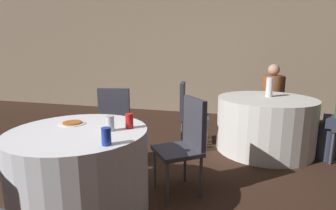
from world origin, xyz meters
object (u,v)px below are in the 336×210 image
at_px(table_near, 81,173).
at_px(pizza_plate_near, 72,123).
at_px(chair_far_west, 188,109).
at_px(bottle_far, 269,87).
at_px(soda_can_blue, 106,136).
at_px(chair_near_north, 113,121).
at_px(person_floral_shirt, 271,98).
at_px(chair_far_north, 272,99).
at_px(soda_can_silver, 110,123).
at_px(chair_near_northeast, 186,138).
at_px(table_far, 265,124).
at_px(soda_can_red, 129,121).

bearing_deg(table_near, pizza_plate_near, 136.23).
bearing_deg(chair_far_west, bottle_far, 95.18).
bearing_deg(chair_far_west, soda_can_blue, -12.20).
bearing_deg(chair_near_north, person_floral_shirt, -146.61).
relative_size(table_near, bottle_far, 4.14).
distance_m(chair_far_north, soda_can_silver, 3.38).
bearing_deg(soda_can_blue, chair_near_northeast, 65.31).
bearing_deg(person_floral_shirt, table_far, 90.00).
xyz_separation_m(chair_far_west, person_floral_shirt, (1.22, 1.04, 0.04)).
distance_m(table_far, chair_far_west, 1.09).
xyz_separation_m(chair_near_northeast, soda_can_red, (-0.40, -0.43, 0.25)).
bearing_deg(soda_can_blue, soda_can_red, 91.58).
distance_m(pizza_plate_near, soda_can_blue, 0.68).
bearing_deg(chair_far_north, chair_near_northeast, 77.52).
xyz_separation_m(chair_near_north, soda_can_blue, (0.58, -1.20, 0.25)).
bearing_deg(table_near, soda_can_blue, -32.19).
distance_m(table_near, chair_near_northeast, 0.99).
xyz_separation_m(soda_can_silver, bottle_far, (1.38, 2.05, 0.07)).
distance_m(chair_near_north, soda_can_blue, 1.36).
xyz_separation_m(table_far, person_floral_shirt, (0.16, 0.90, 0.22)).
bearing_deg(soda_can_silver, chair_near_north, 116.56).
height_order(chair_far_north, soda_can_silver, chair_far_north).
bearing_deg(table_far, table_near, -128.94).
bearing_deg(chair_near_north, table_far, -161.24).
relative_size(table_far, chair_far_west, 1.40).
distance_m(soda_can_silver, soda_can_blue, 0.33).
bearing_deg(chair_far_west, soda_can_red, -13.65).
xyz_separation_m(table_near, chair_near_northeast, (0.78, 0.59, 0.18)).
bearing_deg(chair_far_west, person_floral_shirt, 122.60).
height_order(table_near, bottle_far, bottle_far).
bearing_deg(chair_near_northeast, table_near, 90.00).
bearing_deg(soda_can_red, chair_far_west, 84.18).
bearing_deg(soda_can_silver, soda_can_red, 43.33).
bearing_deg(chair_near_northeast, bottle_far, -67.39).
bearing_deg(bottle_far, chair_near_northeast, -119.98).
bearing_deg(pizza_plate_near, soda_can_silver, -12.69).
bearing_deg(person_floral_shirt, chair_far_west, 50.61).
height_order(table_far, pizza_plate_near, pizza_plate_near).
distance_m(table_near, chair_far_north, 3.55).
bearing_deg(soda_can_blue, soda_can_silver, 113.06).
bearing_deg(pizza_plate_near, soda_can_blue, -35.88).
xyz_separation_m(chair_far_west, bottle_far, (1.10, 0.25, 0.32)).
bearing_deg(bottle_far, person_floral_shirt, 80.87).
bearing_deg(chair_far_north, table_near, 69.62).
bearing_deg(chair_far_west, chair_far_north, 125.99).
relative_size(chair_far_north, bottle_far, 3.46).
distance_m(table_far, person_floral_shirt, 0.94).
bearing_deg(chair_near_northeast, chair_far_north, -60.08).
distance_m(soda_can_silver, soda_can_red, 0.16).
distance_m(chair_near_northeast, soda_can_silver, 0.78).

